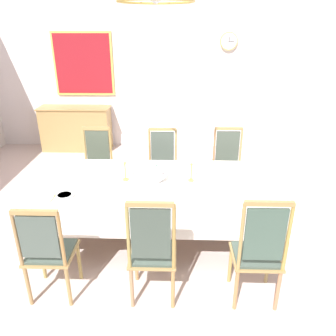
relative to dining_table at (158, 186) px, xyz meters
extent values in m
cube|color=#C3ADA9|center=(0.00, -0.13, -0.73)|extent=(7.17, 7.01, 0.04)
cube|color=silver|center=(0.00, 3.41, 0.96)|extent=(7.17, 0.08, 3.34)
cylinder|color=#A27748|center=(-1.29, -0.51, -0.34)|extent=(0.07, 0.07, 0.75)
cylinder|color=#A2784A|center=(1.29, -0.51, -0.34)|extent=(0.07, 0.07, 0.75)
cylinder|color=#958150|center=(-1.29, 0.51, -0.34)|extent=(0.07, 0.07, 0.75)
cylinder|color=#9C7E45|center=(1.29, 0.51, -0.34)|extent=(0.07, 0.07, 0.75)
cube|color=#9A774B|center=(0.00, 0.00, 0.00)|extent=(2.67, 1.11, 0.08)
cube|color=#997947|center=(0.00, 0.00, 0.05)|extent=(2.79, 1.23, 0.03)
cube|color=white|center=(0.00, 0.00, 0.07)|extent=(2.81, 1.25, 0.00)
cube|color=white|center=(0.00, -0.62, -0.12)|extent=(2.81, 0.00, 0.38)
cube|color=white|center=(0.00, 0.62, -0.12)|extent=(2.81, 0.00, 0.38)
cube|color=white|center=(-1.39, 0.00, -0.12)|extent=(0.00, 1.25, 0.38)
cube|color=white|center=(1.39, 0.00, -0.12)|extent=(0.00, 1.25, 0.38)
cylinder|color=olive|center=(-1.16, -0.77, -0.48)|extent=(0.04, 0.04, 0.45)
cylinder|color=#998348|center=(-0.78, -0.77, -0.48)|extent=(0.04, 0.04, 0.45)
cylinder|color=olive|center=(-1.16, -1.13, -0.48)|extent=(0.04, 0.04, 0.45)
cylinder|color=olive|center=(-0.78, -1.13, -0.48)|extent=(0.04, 0.04, 0.45)
cube|color=#997947|center=(-0.97, -0.95, -0.25)|extent=(0.44, 0.42, 0.03)
cube|color=#3E4B42|center=(-0.97, -0.95, -0.22)|extent=(0.40, 0.38, 0.02)
cylinder|color=olive|center=(-1.16, -1.14, 0.04)|extent=(0.03, 0.03, 0.55)
cylinder|color=olive|center=(-0.77, -1.14, 0.04)|extent=(0.03, 0.03, 0.55)
cube|color=#45504A|center=(-0.97, -1.14, 0.07)|extent=(0.34, 0.02, 0.42)
cube|color=#997947|center=(-0.97, -1.14, 0.32)|extent=(0.40, 0.04, 0.04)
cylinder|color=#A17043|center=(-0.78, 0.77, -0.48)|extent=(0.04, 0.04, 0.45)
cylinder|color=olive|center=(-1.16, 0.77, -0.48)|extent=(0.04, 0.04, 0.45)
cylinder|color=#9C7449|center=(-0.78, 1.13, -0.48)|extent=(0.04, 0.04, 0.45)
cylinder|color=olive|center=(-1.16, 1.13, -0.48)|extent=(0.04, 0.04, 0.45)
cube|color=#997947|center=(-0.97, 0.95, -0.25)|extent=(0.44, 0.42, 0.03)
cube|color=#3E4B42|center=(-0.97, 0.95, -0.22)|extent=(0.40, 0.38, 0.02)
cylinder|color=#9F8042|center=(-0.77, 1.14, 0.06)|extent=(0.03, 0.03, 0.59)
cylinder|color=#9D834C|center=(-1.16, 1.14, 0.06)|extent=(0.03, 0.03, 0.59)
cube|color=#3F483B|center=(-0.97, 1.14, 0.09)|extent=(0.34, 0.02, 0.45)
cube|color=#997947|center=(-0.97, 1.14, 0.35)|extent=(0.40, 0.04, 0.04)
cylinder|color=#A07445|center=(-0.19, -0.77, -0.48)|extent=(0.04, 0.04, 0.45)
cylinder|color=olive|center=(0.19, -0.77, -0.48)|extent=(0.04, 0.04, 0.45)
cylinder|color=#967351|center=(-0.19, -1.13, -0.48)|extent=(0.04, 0.04, 0.45)
cylinder|color=#9C7846|center=(0.19, -1.13, -0.48)|extent=(0.04, 0.04, 0.45)
cube|color=#997947|center=(0.00, -0.95, -0.25)|extent=(0.44, 0.42, 0.03)
cube|color=#3E4B42|center=(0.00, -0.95, -0.22)|extent=(0.40, 0.38, 0.02)
cylinder|color=olive|center=(-0.19, -1.14, 0.09)|extent=(0.03, 0.03, 0.65)
cylinder|color=olive|center=(0.20, -1.14, 0.09)|extent=(0.03, 0.03, 0.65)
cube|color=#3C473F|center=(0.00, -1.14, 0.12)|extent=(0.34, 0.02, 0.49)
cube|color=#997947|center=(0.00, -1.14, 0.41)|extent=(0.40, 0.04, 0.04)
cylinder|color=olive|center=(0.19, 0.77, -0.48)|extent=(0.04, 0.04, 0.45)
cylinder|color=#99714E|center=(-0.19, 0.77, -0.48)|extent=(0.04, 0.04, 0.45)
cylinder|color=#A37D4B|center=(0.19, 1.13, -0.48)|extent=(0.04, 0.04, 0.45)
cylinder|color=olive|center=(-0.19, 1.13, -0.48)|extent=(0.04, 0.04, 0.45)
cube|color=#997947|center=(0.00, 0.95, -0.25)|extent=(0.44, 0.42, 0.03)
cube|color=#3E4B42|center=(0.00, 0.95, -0.22)|extent=(0.40, 0.38, 0.02)
cylinder|color=#947F4C|center=(0.20, 1.14, 0.06)|extent=(0.03, 0.03, 0.58)
cylinder|color=olive|center=(-0.19, 1.14, 0.06)|extent=(0.03, 0.03, 0.58)
cube|color=#424C44|center=(0.00, 1.14, 0.08)|extent=(0.34, 0.02, 0.44)
cube|color=#997947|center=(0.00, 1.14, 0.35)|extent=(0.40, 0.04, 0.04)
cylinder|color=olive|center=(0.77, -0.77, -0.48)|extent=(0.04, 0.04, 0.45)
cylinder|color=#948151|center=(1.15, -0.77, -0.48)|extent=(0.04, 0.04, 0.45)
cylinder|color=#A27245|center=(0.77, -1.13, -0.48)|extent=(0.04, 0.04, 0.45)
cylinder|color=#9D704E|center=(1.15, -1.13, -0.48)|extent=(0.04, 0.04, 0.45)
cube|color=#997947|center=(0.96, -0.95, -0.25)|extent=(0.44, 0.42, 0.03)
cube|color=#3E4B42|center=(0.96, -0.95, -0.22)|extent=(0.40, 0.38, 0.02)
cylinder|color=#997E49|center=(0.77, -1.14, 0.10)|extent=(0.03, 0.03, 0.67)
cylinder|color=#A1833F|center=(1.16, -1.14, 0.10)|extent=(0.03, 0.03, 0.67)
cube|color=#3D5247|center=(0.96, -1.14, 0.13)|extent=(0.34, 0.02, 0.51)
cube|color=#997947|center=(0.96, -1.14, 0.43)|extent=(0.40, 0.04, 0.04)
cylinder|color=#9F814A|center=(1.15, 0.77, -0.48)|extent=(0.04, 0.04, 0.45)
cylinder|color=olive|center=(0.77, 0.77, -0.48)|extent=(0.04, 0.04, 0.45)
cylinder|color=olive|center=(1.15, 1.13, -0.48)|extent=(0.04, 0.04, 0.45)
cylinder|color=#A37047|center=(0.77, 1.13, -0.48)|extent=(0.04, 0.04, 0.45)
cube|color=#997947|center=(0.96, 0.95, -0.25)|extent=(0.44, 0.42, 0.03)
cube|color=#3E4B42|center=(0.96, 0.95, -0.22)|extent=(0.40, 0.38, 0.02)
cylinder|color=#948350|center=(1.16, 1.14, 0.06)|extent=(0.03, 0.03, 0.60)
cylinder|color=#A2734A|center=(0.77, 1.14, 0.06)|extent=(0.03, 0.03, 0.60)
cube|color=#424C41|center=(0.96, 1.14, 0.09)|extent=(0.34, 0.02, 0.45)
cube|color=#997947|center=(0.96, 1.14, 0.36)|extent=(0.40, 0.04, 0.04)
cylinder|color=white|center=(-0.02, 0.00, 0.08)|extent=(0.14, 0.14, 0.02)
ellipsoid|color=white|center=(-0.02, 0.00, 0.15)|extent=(0.25, 0.25, 0.11)
ellipsoid|color=white|center=(-0.02, 0.00, 0.21)|extent=(0.23, 0.23, 0.09)
sphere|color=#517960|center=(-0.02, 0.00, 0.26)|extent=(0.03, 0.03, 0.03)
cylinder|color=gold|center=(-0.38, 0.00, 0.08)|extent=(0.07, 0.07, 0.02)
cylinder|color=gold|center=(-0.38, 0.00, 0.19)|extent=(0.02, 0.02, 0.20)
cone|color=gold|center=(-0.38, 0.00, 0.30)|extent=(0.04, 0.04, 0.02)
cylinder|color=silver|center=(-0.38, 0.00, 0.36)|extent=(0.02, 0.02, 0.10)
cylinder|color=gold|center=(0.38, 0.00, 0.08)|extent=(0.07, 0.07, 0.02)
cylinder|color=gold|center=(0.38, 0.00, 0.19)|extent=(0.02, 0.02, 0.20)
cone|color=gold|center=(0.38, 0.00, 0.29)|extent=(0.04, 0.04, 0.02)
cylinder|color=silver|center=(0.38, 0.00, 0.35)|extent=(0.02, 0.02, 0.10)
cylinder|color=white|center=(-0.96, -0.45, 0.09)|extent=(0.18, 0.18, 0.04)
cylinder|color=white|center=(-0.96, -0.45, 0.10)|extent=(0.14, 0.14, 0.03)
torus|color=#517960|center=(-0.96, -0.45, 0.11)|extent=(0.17, 0.17, 0.01)
cylinder|color=white|center=(-0.34, 0.46, 0.09)|extent=(0.20, 0.20, 0.04)
cylinder|color=white|center=(-0.34, 0.46, 0.10)|extent=(0.16, 0.16, 0.03)
torus|color=#517960|center=(-0.34, 0.46, 0.11)|extent=(0.19, 0.19, 0.01)
cube|color=gold|center=(-1.08, -0.49, 0.08)|extent=(0.01, 0.14, 0.00)
ellipsoid|color=gold|center=(-1.07, -0.40, 0.08)|extent=(0.03, 0.05, 0.01)
cube|color=gold|center=(-0.48, 0.43, 0.08)|extent=(0.05, 0.14, 0.00)
ellipsoid|color=gold|center=(-0.45, 0.51, 0.08)|extent=(0.03, 0.05, 0.01)
cube|color=#997947|center=(-1.88, 3.09, -0.27)|extent=(1.40, 0.44, 0.88)
cube|color=#A07A46|center=(-1.88, 3.09, 0.18)|extent=(1.44, 0.48, 0.02)
cube|color=olive|center=(-1.53, 3.32, -0.27)|extent=(0.59, 0.01, 0.70)
cube|color=olive|center=(-2.23, 3.32, -0.27)|extent=(0.59, 0.01, 0.70)
cylinder|color=#D1B251|center=(1.18, 3.34, 1.44)|extent=(0.33, 0.05, 0.33)
cylinder|color=white|center=(1.18, 3.32, 1.44)|extent=(0.30, 0.01, 0.30)
cube|color=black|center=(1.18, 3.31, 1.47)|extent=(0.01, 0.00, 0.08)
cube|color=black|center=(1.23, 3.31, 1.44)|extent=(0.12, 0.00, 0.01)
cube|color=#D1B251|center=(-1.67, 3.35, 1.01)|extent=(1.19, 0.04, 1.22)
cube|color=maroon|center=(-1.67, 3.33, 1.01)|extent=(1.11, 0.01, 1.14)
torus|color=gold|center=(0.00, 0.00, 1.95)|extent=(0.75, 0.75, 0.02)
camera|label=1|loc=(0.21, -3.49, 1.76)|focal=35.54mm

